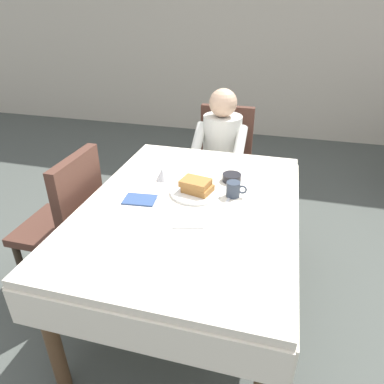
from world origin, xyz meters
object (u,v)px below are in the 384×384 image
(dining_table_main, at_px, (190,217))
(breakfast_stack, at_px, (196,186))
(fork_left_of_plate, at_px, (162,191))
(knife_right_of_plate, at_px, (229,199))
(cup_coffee, at_px, (234,189))
(chair_diner, at_px, (224,156))
(diner_person, at_px, (221,147))
(plate_breakfast, at_px, (196,192))
(chair_left_side, at_px, (68,216))
(bowl_butter, at_px, (232,178))
(spoon_near_edge, at_px, (188,227))
(syrup_pitcher, at_px, (162,174))

(dining_table_main, distance_m, breakfast_stack, 0.18)
(dining_table_main, height_order, fork_left_of_plate, fork_left_of_plate)
(knife_right_of_plate, bearing_deg, cup_coffee, -14.53)
(chair_diner, distance_m, diner_person, 0.21)
(dining_table_main, distance_m, plate_breakfast, 0.15)
(breakfast_stack, relative_size, knife_right_of_plate, 0.95)
(chair_left_side, height_order, breakfast_stack, chair_left_side)
(dining_table_main, relative_size, fork_left_of_plate, 8.47)
(dining_table_main, xyz_separation_m, chair_left_side, (-0.77, 0.00, -0.12))
(chair_diner, distance_m, cup_coffee, 1.09)
(dining_table_main, relative_size, cup_coffee, 13.49)
(plate_breakfast, relative_size, bowl_butter, 2.55)
(chair_diner, xyz_separation_m, knife_right_of_plate, (0.21, -1.08, 0.21))
(plate_breakfast, bearing_deg, bowl_butter, 50.38)
(dining_table_main, distance_m, spoon_near_edge, 0.25)
(plate_breakfast, xyz_separation_m, knife_right_of_plate, (0.19, -0.02, -0.01))
(chair_diner, xyz_separation_m, cup_coffee, (0.23, -1.04, 0.25))
(plate_breakfast, height_order, knife_right_of_plate, plate_breakfast)
(bowl_butter, xyz_separation_m, fork_left_of_plate, (-0.36, -0.22, -0.02))
(plate_breakfast, relative_size, knife_right_of_plate, 1.40)
(diner_person, height_order, plate_breakfast, diner_person)
(dining_table_main, distance_m, chair_left_side, 0.78)
(plate_breakfast, height_order, cup_coffee, cup_coffee)
(cup_coffee, bearing_deg, diner_person, 104.76)
(diner_person, xyz_separation_m, breakfast_stack, (0.03, -0.90, 0.12))
(dining_table_main, height_order, diner_person, diner_person)
(chair_diner, height_order, chair_left_side, same)
(syrup_pitcher, bearing_deg, spoon_near_edge, -57.90)
(chair_left_side, bearing_deg, diner_person, -36.36)
(syrup_pitcher, bearing_deg, cup_coffee, -11.30)
(chair_diner, bearing_deg, fork_left_of_plate, 81.30)
(chair_left_side, xyz_separation_m, plate_breakfast, (0.77, 0.11, 0.22))
(chair_diner, xyz_separation_m, syrup_pitcher, (-0.21, -0.95, 0.25))
(breakfast_stack, relative_size, fork_left_of_plate, 1.06)
(cup_coffee, distance_m, bowl_butter, 0.18)
(knife_right_of_plate, height_order, spoon_near_edge, same)
(spoon_near_edge, bearing_deg, breakfast_stack, 82.07)
(dining_table_main, xyz_separation_m, knife_right_of_plate, (0.19, 0.09, 0.09))
(fork_left_of_plate, distance_m, knife_right_of_plate, 0.38)
(chair_diner, bearing_deg, spoon_near_edge, 92.99)
(diner_person, height_order, bowl_butter, diner_person)
(chair_left_side, relative_size, cup_coffee, 8.23)
(bowl_butter, relative_size, syrup_pitcher, 1.38)
(knife_right_of_plate, bearing_deg, spoon_near_edge, 162.05)
(fork_left_of_plate, bearing_deg, diner_person, -7.07)
(plate_breakfast, height_order, spoon_near_edge, plate_breakfast)
(dining_table_main, height_order, plate_breakfast, plate_breakfast)
(syrup_pitcher, xyz_separation_m, knife_right_of_plate, (0.42, -0.13, -0.04))
(dining_table_main, height_order, chair_left_side, chair_left_side)
(dining_table_main, height_order, cup_coffee, cup_coffee)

